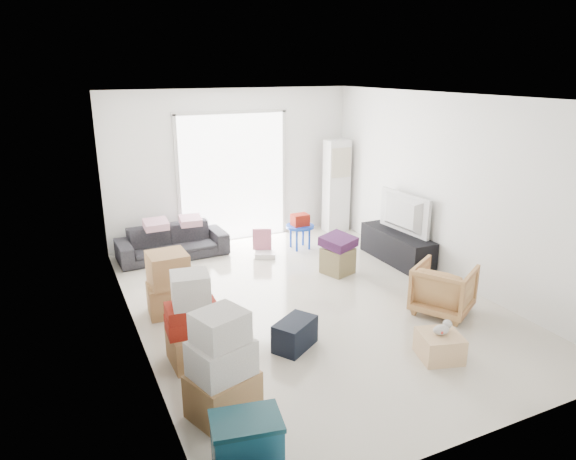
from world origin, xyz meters
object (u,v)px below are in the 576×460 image
(wood_crate, at_px, (439,346))
(armchair, at_px, (444,287))
(ac_tower, at_px, (336,186))
(ottoman, at_px, (338,261))
(storage_bins, at_px, (247,452))
(television, at_px, (398,228))
(kids_table, at_px, (300,224))
(sofa, at_px, (172,237))
(tv_console, at_px, (397,247))

(wood_crate, bearing_deg, armchair, 47.34)
(armchair, relative_size, wood_crate, 1.65)
(ac_tower, height_order, ottoman, ac_tower)
(armchair, height_order, storage_bins, armchair)
(television, bearing_deg, kids_table, 38.94)
(television, xyz_separation_m, armchair, (-0.58, -1.76, -0.21))
(ac_tower, height_order, storage_bins, ac_tower)
(ac_tower, height_order, television, ac_tower)
(television, height_order, sofa, sofa)
(kids_table, bearing_deg, tv_console, -46.88)
(storage_bins, xyz_separation_m, ottoman, (2.77, 3.38, -0.10))
(ac_tower, relative_size, kids_table, 2.82)
(ac_tower, distance_m, sofa, 3.26)
(wood_crate, bearing_deg, storage_bins, -162.54)
(tv_console, height_order, television, television)
(armchair, bearing_deg, sofa, 6.58)
(armchair, bearing_deg, ottoman, -13.17)
(ottoman, xyz_separation_m, wood_crate, (-0.23, -2.58, -0.06))
(sofa, relative_size, storage_bins, 2.98)
(television, bearing_deg, ottoman, 87.43)
(sofa, height_order, wood_crate, sofa)
(armchair, bearing_deg, wood_crate, 106.43)
(television, height_order, armchair, armchair)
(ac_tower, relative_size, storage_bins, 2.92)
(ac_tower, relative_size, sofa, 0.98)
(tv_console, distance_m, television, 0.32)
(storage_bins, bearing_deg, tv_console, 41.14)
(ottoman, xyz_separation_m, kids_table, (-0.02, 1.26, 0.24))
(ac_tower, bearing_deg, kids_table, -148.84)
(sofa, xyz_separation_m, ottoman, (2.13, -1.78, -0.15))
(ottoman, bearing_deg, television, 1.61)
(ac_tower, distance_m, television, 1.92)
(sofa, relative_size, wood_crate, 4.13)
(television, height_order, ottoman, television)
(storage_bins, relative_size, kids_table, 0.97)
(ac_tower, bearing_deg, wood_crate, -106.28)
(storage_bins, xyz_separation_m, wood_crate, (2.53, 0.80, -0.16))
(ottoman, height_order, wood_crate, ottoman)
(tv_console, distance_m, sofa, 3.71)
(ac_tower, distance_m, tv_console, 2.00)
(sofa, bearing_deg, tv_console, -29.97)
(storage_bins, height_order, wood_crate, storage_bins)
(armchair, bearing_deg, kids_table, -20.06)
(ac_tower, distance_m, ottoman, 2.31)
(tv_console, bearing_deg, kids_table, 133.12)
(sofa, xyz_separation_m, storage_bins, (-0.63, -5.15, -0.05))
(armchair, height_order, kids_table, armchair)
(ottoman, distance_m, wood_crate, 2.59)
(wood_crate, bearing_deg, sofa, 113.56)
(television, distance_m, storage_bins, 5.19)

